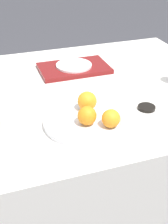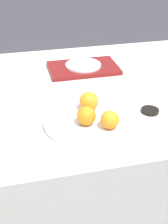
{
  "view_description": "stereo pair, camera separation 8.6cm",
  "coord_description": "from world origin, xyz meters",
  "px_view_note": "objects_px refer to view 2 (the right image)",
  "views": [
    {
      "loc": [
        -0.42,
        -1.13,
        1.36
      ],
      "look_at": [
        -0.12,
        -0.27,
        0.81
      ],
      "focal_mm": 50.0,
      "sensor_mm": 36.0,
      "label": 1
    },
    {
      "loc": [
        -0.33,
        -1.16,
        1.36
      ],
      "look_at": [
        -0.12,
        -0.27,
        0.81
      ],
      "focal_mm": 50.0,
      "sensor_mm": 36.0,
      "label": 2
    }
  ],
  "objects_px": {
    "serving_tray": "(83,68)",
    "soy_dish": "(150,111)",
    "orange_1": "(86,116)",
    "cup_0": "(2,85)",
    "orange_0": "(110,120)",
    "cup_2": "(11,118)",
    "fruit_platter": "(84,121)",
    "orange_2": "(89,101)",
    "side_plate": "(83,65)"
  },
  "relations": [
    {
      "from": "fruit_platter",
      "to": "serving_tray",
      "type": "bearing_deg",
      "value": 76.89
    },
    {
      "from": "fruit_platter",
      "to": "cup_2",
      "type": "relative_size",
      "value": 3.21
    },
    {
      "from": "fruit_platter",
      "to": "side_plate",
      "type": "xyz_separation_m",
      "value": [
        0.11,
        0.46,
        0.01
      ]
    },
    {
      "from": "serving_tray",
      "to": "cup_2",
      "type": "xyz_separation_m",
      "value": [
        -0.35,
        -0.42,
        0.02
      ]
    },
    {
      "from": "orange_0",
      "to": "soy_dish",
      "type": "height_order",
      "value": "orange_0"
    },
    {
      "from": "orange_1",
      "to": "serving_tray",
      "type": "distance_m",
      "value": 0.5
    },
    {
      "from": "orange_0",
      "to": "side_plate",
      "type": "distance_m",
      "value": 0.53
    },
    {
      "from": "fruit_platter",
      "to": "orange_0",
      "type": "xyz_separation_m",
      "value": [
        0.07,
        -0.07,
        0.04
      ]
    },
    {
      "from": "orange_0",
      "to": "cup_2",
      "type": "distance_m",
      "value": 0.34
    },
    {
      "from": "orange_0",
      "to": "soy_dish",
      "type": "distance_m",
      "value": 0.21
    },
    {
      "from": "cup_0",
      "to": "soy_dish",
      "type": "xyz_separation_m",
      "value": [
        0.53,
        -0.29,
        -0.03
      ]
    },
    {
      "from": "orange_0",
      "to": "orange_1",
      "type": "xyz_separation_m",
      "value": [
        -0.07,
        0.04,
        0.0
      ]
    },
    {
      "from": "serving_tray",
      "to": "orange_2",
      "type": "bearing_deg",
      "value": -100.52
    },
    {
      "from": "side_plate",
      "to": "soy_dish",
      "type": "bearing_deg",
      "value": -71.15
    },
    {
      "from": "cup_0",
      "to": "serving_tray",
      "type": "bearing_deg",
      "value": 22.06
    },
    {
      "from": "orange_1",
      "to": "soy_dish",
      "type": "xyz_separation_m",
      "value": [
        0.26,
        0.05,
        -0.04
      ]
    },
    {
      "from": "side_plate",
      "to": "fruit_platter",
      "type": "bearing_deg",
      "value": -103.11
    },
    {
      "from": "fruit_platter",
      "to": "orange_0",
      "type": "relative_size",
      "value": 4.56
    },
    {
      "from": "orange_2",
      "to": "serving_tray",
      "type": "bearing_deg",
      "value": 79.48
    },
    {
      "from": "cup_0",
      "to": "cup_2",
      "type": "height_order",
      "value": "cup_0"
    },
    {
      "from": "fruit_platter",
      "to": "orange_1",
      "type": "height_order",
      "value": "orange_1"
    },
    {
      "from": "orange_1",
      "to": "serving_tray",
      "type": "xyz_separation_m",
      "value": [
        0.11,
        0.49,
        -0.04
      ]
    },
    {
      "from": "orange_0",
      "to": "cup_0",
      "type": "bearing_deg",
      "value": 132.5
    },
    {
      "from": "orange_1",
      "to": "cup_2",
      "type": "relative_size",
      "value": 0.73
    },
    {
      "from": "orange_1",
      "to": "cup_0",
      "type": "height_order",
      "value": "orange_1"
    },
    {
      "from": "orange_2",
      "to": "side_plate",
      "type": "height_order",
      "value": "orange_2"
    },
    {
      "from": "fruit_platter",
      "to": "cup_0",
      "type": "height_order",
      "value": "cup_0"
    },
    {
      "from": "serving_tray",
      "to": "soy_dish",
      "type": "xyz_separation_m",
      "value": [
        0.15,
        -0.44,
        -0.0
      ]
    },
    {
      "from": "orange_0",
      "to": "cup_0",
      "type": "xyz_separation_m",
      "value": [
        -0.35,
        0.38,
        -0.01
      ]
    },
    {
      "from": "orange_0",
      "to": "cup_2",
      "type": "relative_size",
      "value": 0.7
    },
    {
      "from": "serving_tray",
      "to": "side_plate",
      "type": "xyz_separation_m",
      "value": [
        0.0,
        0.0,
        0.01
      ]
    },
    {
      "from": "orange_2",
      "to": "soy_dish",
      "type": "bearing_deg",
      "value": -10.51
    },
    {
      "from": "fruit_platter",
      "to": "cup_0",
      "type": "relative_size",
      "value": 3.59
    },
    {
      "from": "fruit_platter",
      "to": "soy_dish",
      "type": "bearing_deg",
      "value": 4.92
    },
    {
      "from": "cup_0",
      "to": "orange_2",
      "type": "bearing_deg",
      "value": -38.56
    },
    {
      "from": "orange_0",
      "to": "orange_2",
      "type": "xyz_separation_m",
      "value": [
        -0.04,
        0.13,
        0.0
      ]
    },
    {
      "from": "orange_0",
      "to": "fruit_platter",
      "type": "bearing_deg",
      "value": 136.6
    },
    {
      "from": "fruit_platter",
      "to": "cup_2",
      "type": "distance_m",
      "value": 0.25
    },
    {
      "from": "orange_1",
      "to": "soy_dish",
      "type": "bearing_deg",
      "value": 10.88
    },
    {
      "from": "fruit_platter",
      "to": "orange_0",
      "type": "height_order",
      "value": "orange_0"
    },
    {
      "from": "orange_0",
      "to": "orange_2",
      "type": "distance_m",
      "value": 0.14
    },
    {
      "from": "fruit_platter",
      "to": "cup_0",
      "type": "bearing_deg",
      "value": 131.52
    },
    {
      "from": "serving_tray",
      "to": "soy_dish",
      "type": "bearing_deg",
      "value": -71.15
    },
    {
      "from": "side_plate",
      "to": "cup_0",
      "type": "relative_size",
      "value": 2.13
    },
    {
      "from": "orange_2",
      "to": "cup_2",
      "type": "relative_size",
      "value": 0.79
    },
    {
      "from": "side_plate",
      "to": "serving_tray",
      "type": "bearing_deg",
      "value": 0.0
    },
    {
      "from": "orange_0",
      "to": "orange_2",
      "type": "bearing_deg",
      "value": 105.98
    },
    {
      "from": "orange_2",
      "to": "soy_dish",
      "type": "distance_m",
      "value": 0.23
    },
    {
      "from": "serving_tray",
      "to": "cup_2",
      "type": "distance_m",
      "value": 0.55
    },
    {
      "from": "orange_2",
      "to": "cup_0",
      "type": "bearing_deg",
      "value": 141.44
    }
  ]
}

